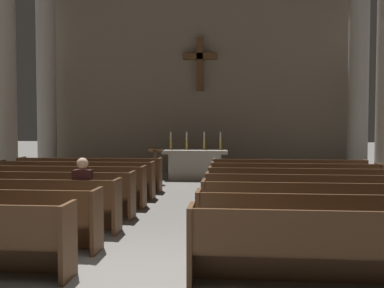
{
  "coord_description": "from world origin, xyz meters",
  "views": [
    {
      "loc": [
        1.23,
        -5.15,
        1.92
      ],
      "look_at": [
        0.0,
        8.46,
        1.27
      ],
      "focal_mm": 41.13,
      "sensor_mm": 36.0,
      "label": 1
    }
  ],
  "objects_px": {
    "pew_right_row_4": "(311,198)",
    "lectern": "(155,166)",
    "pew_left_row_5": "(57,186)",
    "pew_right_row_3": "(323,210)",
    "candlestick_outer_right": "(220,144)",
    "lone_worshipper": "(84,193)",
    "pew_left_row_6": "(75,179)",
    "column_right_fourth": "(358,81)",
    "pew_left_row_4": "(35,194)",
    "altar": "(195,164)",
    "pew_right_row_2": "(341,226)",
    "candlestick_inner_left": "(187,144)",
    "pew_left_row_3": "(6,204)",
    "pew_right_row_1": "(365,249)",
    "pew_right_row_6": "(294,182)",
    "pew_right_row_5": "(302,189)",
    "pew_right_row_7": "(288,176)",
    "candlestick_inner_right": "(204,144)",
    "candlestick_outer_left": "(171,144)",
    "pew_left_row_7": "(90,174)",
    "column_left_fourth": "(46,83)",
    "column_left_third": "(4,74)"
  },
  "relations": [
    {
      "from": "pew_left_row_6",
      "to": "altar",
      "type": "distance_m",
      "value": 4.88
    },
    {
      "from": "column_left_third",
      "to": "column_right_fourth",
      "type": "relative_size",
      "value": 1.0
    },
    {
      "from": "candlestick_outer_right",
      "to": "lone_worshipper",
      "type": "relative_size",
      "value": 0.46
    },
    {
      "from": "pew_left_row_3",
      "to": "pew_right_row_5",
      "type": "distance_m",
      "value": 5.97
    },
    {
      "from": "pew_left_row_4",
      "to": "candlestick_inner_right",
      "type": "relative_size",
      "value": 6.64
    },
    {
      "from": "pew_left_row_4",
      "to": "column_left_fourth",
      "type": "bearing_deg",
      "value": 111.53
    },
    {
      "from": "pew_right_row_6",
      "to": "pew_right_row_7",
      "type": "xyz_separation_m",
      "value": [
        0.0,
        1.15,
        0.0
      ]
    },
    {
      "from": "pew_left_row_4",
      "to": "pew_left_row_5",
      "type": "height_order",
      "value": "same"
    },
    {
      "from": "pew_left_row_6",
      "to": "candlestick_outer_left",
      "type": "bearing_deg",
      "value": 64.69
    },
    {
      "from": "pew_right_row_4",
      "to": "pew_right_row_5",
      "type": "bearing_deg",
      "value": 90.0
    },
    {
      "from": "pew_right_row_1",
      "to": "candlestick_inner_left",
      "type": "relative_size",
      "value": 6.64
    },
    {
      "from": "pew_right_row_1",
      "to": "pew_right_row_6",
      "type": "height_order",
      "value": "same"
    },
    {
      "from": "pew_right_row_3",
      "to": "lectern",
      "type": "distance_m",
      "value": 7.41
    },
    {
      "from": "column_right_fourth",
      "to": "pew_right_row_2",
      "type": "bearing_deg",
      "value": -106.64
    },
    {
      "from": "pew_right_row_3",
      "to": "column_left_fourth",
      "type": "bearing_deg",
      "value": 135.07
    },
    {
      "from": "pew_right_row_3",
      "to": "lone_worshipper",
      "type": "xyz_separation_m",
      "value": [
        -4.1,
        0.04,
        0.22
      ]
    },
    {
      "from": "pew_right_row_4",
      "to": "pew_left_row_4",
      "type": "bearing_deg",
      "value": 180.0
    },
    {
      "from": "pew_right_row_7",
      "to": "lone_worshipper",
      "type": "relative_size",
      "value": 3.08
    },
    {
      "from": "pew_left_row_4",
      "to": "lectern",
      "type": "xyz_separation_m",
      "value": [
        1.57,
        5.13,
        0.07
      ]
    },
    {
      "from": "pew_right_row_4",
      "to": "lectern",
      "type": "distance_m",
      "value": 6.47
    },
    {
      "from": "candlestick_outer_right",
      "to": "pew_right_row_2",
      "type": "bearing_deg",
      "value": -77.54
    },
    {
      "from": "pew_right_row_3",
      "to": "lone_worshipper",
      "type": "distance_m",
      "value": 4.1
    },
    {
      "from": "candlestick_inner_right",
      "to": "pew_right_row_6",
      "type": "bearing_deg",
      "value": -58.64
    },
    {
      "from": "pew_right_row_2",
      "to": "candlestick_inner_left",
      "type": "relative_size",
      "value": 6.64
    },
    {
      "from": "pew_left_row_7",
      "to": "candlestick_inner_left",
      "type": "xyz_separation_m",
      "value": [
        2.46,
        2.88,
        0.72
      ]
    },
    {
      "from": "pew_left_row_6",
      "to": "column_right_fourth",
      "type": "height_order",
      "value": "column_right_fourth"
    },
    {
      "from": "pew_right_row_3",
      "to": "altar",
      "type": "height_order",
      "value": "altar"
    },
    {
      "from": "pew_right_row_4",
      "to": "lectern",
      "type": "bearing_deg",
      "value": 127.53
    },
    {
      "from": "pew_right_row_1",
      "to": "candlestick_outer_left",
      "type": "xyz_separation_m",
      "value": [
        -3.61,
        9.78,
        0.72
      ]
    },
    {
      "from": "pew_right_row_6",
      "to": "candlestick_inner_right",
      "type": "height_order",
      "value": "candlestick_inner_right"
    },
    {
      "from": "candlestick_inner_right",
      "to": "pew_left_row_5",
      "type": "bearing_deg",
      "value": -120.54
    },
    {
      "from": "pew_right_row_2",
      "to": "candlestick_outer_left",
      "type": "bearing_deg",
      "value": 112.69
    },
    {
      "from": "pew_left_row_5",
      "to": "pew_right_row_3",
      "type": "xyz_separation_m",
      "value": [
        5.51,
        -2.3,
        0.0
      ]
    },
    {
      "from": "pew_left_row_3",
      "to": "lone_worshipper",
      "type": "xyz_separation_m",
      "value": [
        1.42,
        0.04,
        0.22
      ]
    },
    {
      "from": "pew_left_row_3",
      "to": "pew_right_row_2",
      "type": "xyz_separation_m",
      "value": [
        5.51,
        -1.15,
        0.0
      ]
    },
    {
      "from": "pew_left_row_3",
      "to": "lone_worshipper",
      "type": "height_order",
      "value": "lone_worshipper"
    },
    {
      "from": "pew_left_row_6",
      "to": "candlestick_inner_left",
      "type": "relative_size",
      "value": 6.64
    },
    {
      "from": "pew_right_row_6",
      "to": "pew_right_row_5",
      "type": "bearing_deg",
      "value": -90.0
    },
    {
      "from": "column_right_fourth",
      "to": "candlestick_inner_right",
      "type": "bearing_deg",
      "value": -170.91
    },
    {
      "from": "pew_right_row_4",
      "to": "pew_right_row_5",
      "type": "distance_m",
      "value": 1.15
    },
    {
      "from": "pew_right_row_7",
      "to": "lectern",
      "type": "distance_m",
      "value": 4.28
    },
    {
      "from": "pew_left_row_5",
      "to": "pew_left_row_6",
      "type": "bearing_deg",
      "value": 90.0
    },
    {
      "from": "pew_left_row_7",
      "to": "pew_right_row_4",
      "type": "bearing_deg",
      "value": -32.02
    },
    {
      "from": "pew_left_row_3",
      "to": "pew_right_row_3",
      "type": "xyz_separation_m",
      "value": [
        5.51,
        0.0,
        0.0
      ]
    },
    {
      "from": "pew_right_row_3",
      "to": "candlestick_inner_right",
      "type": "distance_m",
      "value": 7.91
    },
    {
      "from": "pew_right_row_5",
      "to": "pew_right_row_6",
      "type": "bearing_deg",
      "value": 90.0
    },
    {
      "from": "pew_left_row_7",
      "to": "column_left_fourth",
      "type": "relative_size",
      "value": 0.59
    },
    {
      "from": "pew_left_row_6",
      "to": "pew_right_row_5",
      "type": "distance_m",
      "value": 5.63
    },
    {
      "from": "candlestick_outer_right",
      "to": "lone_worshipper",
      "type": "distance_m",
      "value": 7.77
    },
    {
      "from": "pew_right_row_7",
      "to": "lectern",
      "type": "height_order",
      "value": "lectern"
    }
  ]
}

